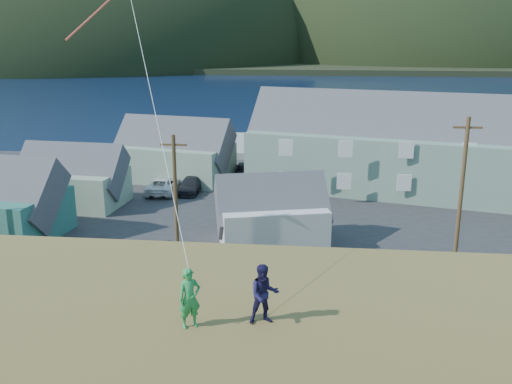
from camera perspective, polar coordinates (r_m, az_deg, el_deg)
ground at (r=34.30m, az=-1.91°, el=-8.95°), size 900.00×900.00×0.00m
grass_strip at (r=32.49m, az=-2.41°, el=-10.32°), size 110.00×8.00×0.10m
waterfront_lot at (r=50.14m, az=0.76°, el=-0.83°), size 72.00×36.00×0.12m
wharf at (r=72.96m, az=-2.26°, el=4.70°), size 26.00×14.00×0.90m
far_shore at (r=361.15m, az=5.52°, el=13.44°), size 900.00×320.00×2.00m
far_hills at (r=312.06m, az=12.12°, el=13.03°), size 760.00×265.00×143.00m
lodge at (r=53.64m, az=16.19°, el=4.26°), size 32.58×16.05×11.05m
shed_palegreen_near at (r=50.52m, az=-17.96°, el=1.32°), size 9.33×6.30×6.46m
shed_white at (r=39.18m, az=1.59°, el=-2.11°), size 8.59×6.77×6.02m
shed_palegreen_far at (r=57.18m, az=-8.22°, el=4.03°), size 12.48×8.70×7.67m
utility_poles at (r=34.42m, az=-5.33°, el=-0.62°), size 29.69×0.24×9.69m
parked_cars at (r=55.58m, az=-8.37°, el=1.48°), size 27.18×12.97×1.57m
kite_flyer_green at (r=14.32m, az=-6.66°, el=-10.51°), size 0.67×0.61×1.54m
kite_flyer_navy at (r=14.41m, az=0.81°, el=-10.19°), size 0.89×0.78×1.56m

